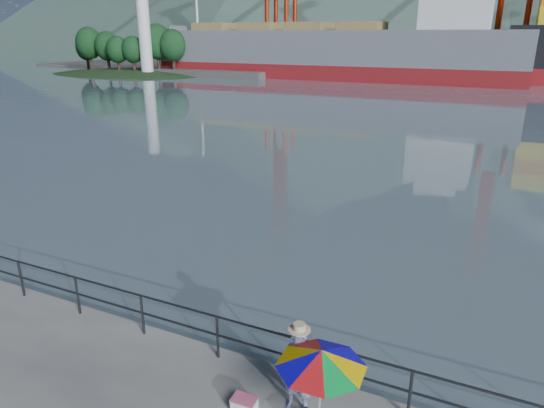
# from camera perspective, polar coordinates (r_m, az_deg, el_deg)

# --- Properties ---
(harbor_water) EXTENTS (500.00, 280.00, 0.00)m
(harbor_water) POSITION_cam_1_polar(r_m,az_deg,el_deg) (135.96, 23.84, 15.12)
(harbor_water) COLOR slate
(harbor_water) RESTS_ON ground
(far_dock) EXTENTS (200.00, 40.00, 0.40)m
(far_dock) POSITION_cam_1_polar(r_m,az_deg,el_deg) (98.98, 28.66, 13.37)
(far_dock) COLOR #514F4C
(far_dock) RESTS_ON ground
(guardrail) EXTENTS (22.00, 0.06, 1.03)m
(guardrail) POSITION_cam_1_polar(r_m,az_deg,el_deg) (11.15, -10.94, -13.77)
(guardrail) COLOR #2D3033
(guardrail) RESTS_ON ground
(lighthouse_islet) EXTENTS (48.00, 26.40, 19.20)m
(lighthouse_islet) POSITION_cam_1_polar(r_m,az_deg,el_deg) (91.16, -17.01, 14.68)
(lighthouse_islet) COLOR #263F1E
(lighthouse_islet) RESTS_ON ground
(fisherman) EXTENTS (0.63, 0.43, 1.68)m
(fisherman) POSITION_cam_1_polar(r_m,az_deg,el_deg) (9.21, 3.12, -19.03)
(fisherman) COLOR navy
(fisherman) RESTS_ON ground
(beach_umbrella) EXTENTS (1.93, 1.93, 1.83)m
(beach_umbrella) POSITION_cam_1_polar(r_m,az_deg,el_deg) (8.15, 5.83, -17.61)
(beach_umbrella) COLOR white
(beach_umbrella) RESTS_ON ground
(cooler_bag) EXTENTS (0.45, 0.31, 0.25)m
(cooler_bag) POSITION_cam_1_polar(r_m,az_deg,el_deg) (9.63, -3.27, -22.58)
(cooler_bag) COLOR white
(cooler_bag) RESTS_ON ground
(fishing_rod) EXTENTS (0.66, 1.79, 1.33)m
(fishing_rod) POSITION_cam_1_polar(r_m,az_deg,el_deg) (10.40, 3.96, -19.74)
(fishing_rod) COLOR black
(fishing_rod) RESTS_ON ground
(bulk_carrier) EXTENTS (57.58, 9.97, 14.50)m
(bulk_carrier) POSITION_cam_1_polar(r_m,az_deg,el_deg) (79.50, 8.07, 17.46)
(bulk_carrier) COLOR maroon
(bulk_carrier) RESTS_ON ground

